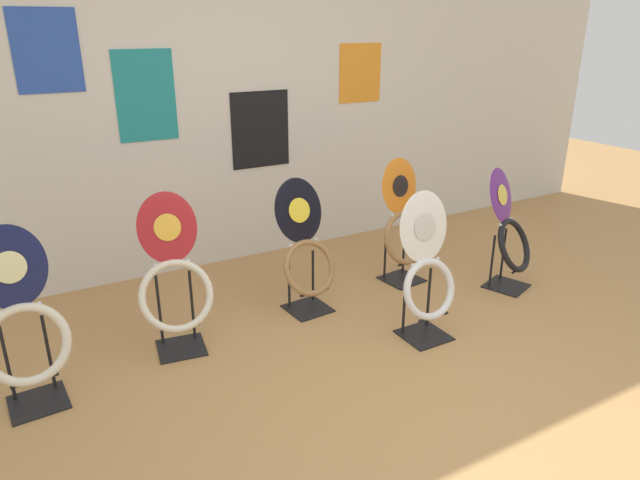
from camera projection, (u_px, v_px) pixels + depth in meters
ground_plane at (438, 421)px, 2.85m from camera, size 14.00×14.00×0.00m
wall_back at (236, 100)px, 4.43m from camera, size 8.00×0.07×2.60m
toilet_seat_display_orange_sun at (404, 228)px, 4.27m from camera, size 0.43×0.31×0.94m
toilet_seat_display_jazz_black at (305, 251)px, 3.84m from camera, size 0.40×0.36×0.90m
toilet_seat_display_white_plain at (427, 274)px, 3.48m from camera, size 0.38×0.28×0.93m
toilet_seat_display_navy_moon at (23, 330)px, 2.83m from camera, size 0.43×0.30×0.96m
toilet_seat_display_crimson_swirl at (175, 283)px, 3.34m from camera, size 0.46×0.39×0.95m
toilet_seat_display_purple_note at (510, 236)px, 4.17m from camera, size 0.46×0.43×0.89m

